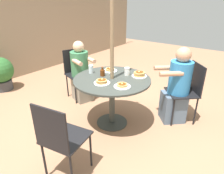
% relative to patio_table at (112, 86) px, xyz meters
% --- Properties ---
extents(ground_plane, '(12.00, 12.00, 0.00)m').
position_rel_patio_table_xyz_m(ground_plane, '(0.00, 0.00, -0.62)').
color(ground_plane, '#9E7051').
extents(back_fence, '(10.00, 0.06, 1.80)m').
position_rel_patio_table_xyz_m(back_fence, '(0.00, 3.05, 0.28)').
color(back_fence, gray).
rests_on(back_fence, ground).
extents(patio_table, '(1.10, 1.10, 0.74)m').
position_rel_patio_table_xyz_m(patio_table, '(0.00, 0.00, 0.00)').
color(patio_table, '#383D38').
rests_on(patio_table, ground).
extents(umbrella_pole, '(0.05, 0.05, 2.42)m').
position_rel_patio_table_xyz_m(umbrella_pole, '(0.00, 0.00, 0.59)').
color(umbrella_pole, '#846B4C').
rests_on(umbrella_pole, ground).
extents(patio_chair_north, '(0.52, 0.52, 0.92)m').
position_rel_patio_table_xyz_m(patio_chair_north, '(0.35, 1.10, -0.09)').
color(patio_chair_north, black).
rests_on(patio_chair_north, ground).
extents(diner_north, '(0.43, 0.51, 1.11)m').
position_rel_patio_table_xyz_m(diner_north, '(0.30, 0.94, -0.11)').
color(diner_north, gray).
rests_on(diner_north, ground).
extents(patio_chair_east, '(0.48, 0.48, 0.92)m').
position_rel_patio_table_xyz_m(patio_chair_east, '(-1.13, -0.21, -0.09)').
color(patio_chair_east, black).
rests_on(patio_chair_east, ground).
extents(patio_chair_south, '(0.59, 0.59, 0.92)m').
position_rel_patio_table_xyz_m(patio_chair_south, '(0.78, -0.85, -0.09)').
color(patio_chair_south, black).
rests_on(patio_chair_south, ground).
extents(diner_south, '(0.56, 0.57, 1.17)m').
position_rel_patio_table_xyz_m(diner_south, '(0.67, -0.72, -0.08)').
color(diner_south, slate).
rests_on(diner_south, ground).
extents(pancake_plate_a, '(0.22, 0.22, 0.08)m').
position_rel_patio_table_xyz_m(pancake_plate_a, '(0.30, -0.27, 0.15)').
color(pancake_plate_a, white).
rests_on(pancake_plate_a, patio_table).
extents(pancake_plate_b, '(0.22, 0.22, 0.06)m').
position_rel_patio_table_xyz_m(pancake_plate_b, '(0.23, 0.21, 0.14)').
color(pancake_plate_b, white).
rests_on(pancake_plate_b, patio_table).
extents(pancake_plate_c, '(0.22, 0.22, 0.05)m').
position_rel_patio_table_xyz_m(pancake_plate_c, '(-0.15, -0.28, 0.14)').
color(pancake_plate_c, white).
rests_on(pancake_plate_c, patio_table).
extents(pancake_plate_d, '(0.22, 0.22, 0.06)m').
position_rel_patio_table_xyz_m(pancake_plate_d, '(-0.22, 0.00, 0.15)').
color(pancake_plate_d, white).
rests_on(pancake_plate_d, patio_table).
extents(syrup_bottle, '(0.09, 0.07, 0.13)m').
position_rel_patio_table_xyz_m(syrup_bottle, '(0.00, 0.17, 0.17)').
color(syrup_bottle, '#602D0F').
rests_on(syrup_bottle, patio_table).
extents(coffee_cup, '(0.08, 0.08, 0.11)m').
position_rel_patio_table_xyz_m(coffee_cup, '(0.24, -0.10, 0.18)').
color(coffee_cup, white).
rests_on(coffee_cup, patio_table).
extents(drinking_glass_a, '(0.07, 0.07, 0.12)m').
position_rel_patio_table_xyz_m(drinking_glass_a, '(-0.01, 0.39, 0.19)').
color(drinking_glass_a, silver).
rests_on(drinking_glass_a, patio_table).
extents(potted_shrub, '(0.53, 0.53, 0.70)m').
position_rel_patio_table_xyz_m(potted_shrub, '(-0.40, 2.58, -0.24)').
color(potted_shrub, '#3D3D3F').
rests_on(potted_shrub, ground).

